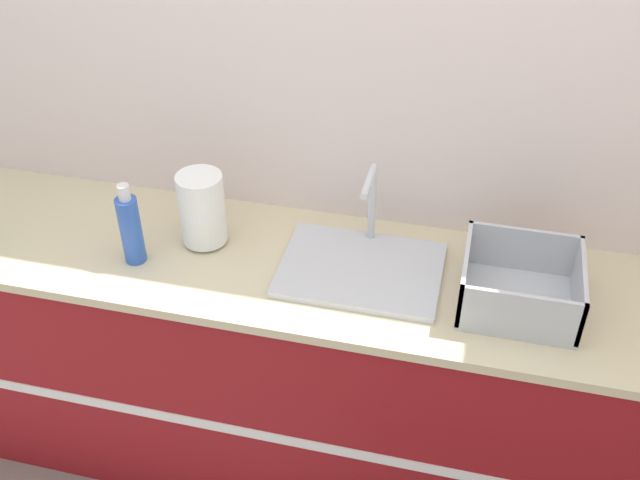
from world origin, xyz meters
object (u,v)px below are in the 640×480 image
(dish_rack, at_px, (519,288))
(bottle_blue, at_px, (131,228))
(paper_towel_roll, at_px, (202,209))
(sink, at_px, (361,265))

(dish_rack, height_order, bottle_blue, bottle_blue)
(paper_towel_roll, distance_m, bottle_blue, 0.21)
(paper_towel_roll, bearing_deg, bottle_blue, -141.37)
(dish_rack, xyz_separation_m, bottle_blue, (-1.10, -0.07, 0.06))
(sink, height_order, dish_rack, sink)
(sink, distance_m, dish_rack, 0.45)
(bottle_blue, bearing_deg, dish_rack, 3.42)
(dish_rack, bearing_deg, paper_towel_roll, 175.81)
(sink, height_order, paper_towel_roll, sink)
(bottle_blue, bearing_deg, sink, 9.11)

